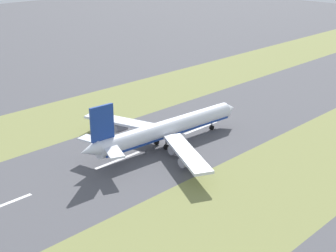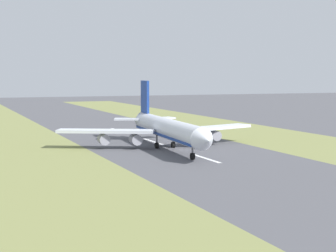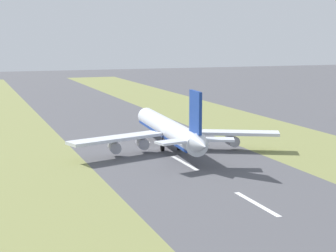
{
  "view_description": "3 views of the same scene",
  "coord_description": "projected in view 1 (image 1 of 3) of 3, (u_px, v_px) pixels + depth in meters",
  "views": [
    {
      "loc": [
        108.49,
        -105.49,
        66.18
      ],
      "look_at": [
        2.61,
        -2.14,
        7.0
      ],
      "focal_mm": 50.0,
      "sensor_mm": 36.0,
      "label": 1
    },
    {
      "loc": [
        64.63,
        152.02,
        22.42
      ],
      "look_at": [
        2.61,
        -2.14,
        7.0
      ],
      "focal_mm": 60.0,
      "sensor_mm": 36.0,
      "label": 2
    },
    {
      "loc": [
        -55.53,
        -160.44,
        34.21
      ],
      "look_at": [
        2.61,
        -2.14,
        7.0
      ],
      "focal_mm": 60.0,
      "sensor_mm": 36.0,
      "label": 3
    }
  ],
  "objects": [
    {
      "name": "centreline_dash_near",
      "position": [
        1.0,
        206.0,
        124.77
      ],
      "size": [
        1.2,
        18.0,
        0.01
      ],
      "primitive_type": "cube",
      "color": "silver",
      "rests_on": "ground"
    },
    {
      "name": "centreline_dash_mid",
      "position": [
        118.0,
        160.0,
        150.71
      ],
      "size": [
        1.2,
        18.0,
        0.01
      ],
      "primitive_type": "cube",
      "color": "silver",
      "rests_on": "ground"
    },
    {
      "name": "ground_plane",
      "position": [
        167.0,
        141.0,
        165.08
      ],
      "size": [
        800.0,
        800.0,
        0.0
      ],
      "primitive_type": "plane",
      "color": "#4C4C51"
    },
    {
      "name": "grass_median_east",
      "position": [
        276.0,
        185.0,
        135.17
      ],
      "size": [
        40.0,
        600.0,
        0.01
      ],
      "primitive_type": "cube",
      "color": "olive",
      "rests_on": "ground"
    },
    {
      "name": "grass_median_west",
      "position": [
        92.0,
        110.0,
        194.97
      ],
      "size": [
        40.0,
        600.0,
        0.01
      ],
      "primitive_type": "cube",
      "color": "olive",
      "rests_on": "ground"
    },
    {
      "name": "centreline_dash_far",
      "position": [
        201.0,
        128.0,
        176.65
      ],
      "size": [
        1.2,
        18.0,
        0.01
      ],
      "primitive_type": "cube",
      "color": "silver",
      "rests_on": "ground"
    },
    {
      "name": "airplane_main_jet",
      "position": [
        164.0,
        130.0,
        158.58
      ],
      "size": [
        63.96,
        67.22,
        20.2
      ],
      "color": "silver",
      "rests_on": "ground"
    }
  ]
}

